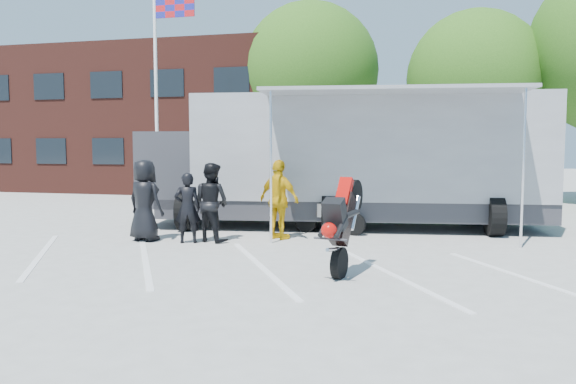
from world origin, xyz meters
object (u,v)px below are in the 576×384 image
at_px(parked_motorcycle, 330,234).
at_px(spectator_hivis, 279,200).
at_px(spectator_leather_c, 211,202).
at_px(flagpole, 162,69).
at_px(stunt_bike_rider, 350,271).
at_px(tree_left, 310,72).
at_px(spectator_leather_a, 145,200).
at_px(spectator_leather_b, 187,208).
at_px(tree_mid, 475,79).
at_px(transporter_truck, 350,227).

height_order(parked_motorcycle, spectator_hivis, spectator_hivis).
height_order(spectator_leather_c, spectator_hivis, spectator_hivis).
height_order(flagpole, stunt_bike_rider, flagpole).
height_order(tree_left, parked_motorcycle, tree_left).
relative_size(flagpole, spectator_leather_a, 4.12).
relative_size(tree_left, spectator_leather_b, 5.23).
bearing_deg(tree_left, spectator_hivis, -81.73).
relative_size(flagpole, tree_mid, 1.04).
xyz_separation_m(flagpole, tree_left, (4.24, 6.00, 0.51)).
relative_size(tree_mid, stunt_bike_rider, 4.11).
relative_size(transporter_truck, stunt_bike_rider, 6.11).
relative_size(stunt_bike_rider, spectator_leather_a, 0.96).
bearing_deg(spectator_hivis, tree_mid, -91.81).
bearing_deg(spectator_hivis, stunt_bike_rider, 149.15).
distance_m(transporter_truck, spectator_leather_a, 5.67).
xyz_separation_m(stunt_bike_rider, spectator_hivis, (-2.15, 3.05, 0.97)).
height_order(transporter_truck, spectator_hivis, spectator_hivis).
bearing_deg(flagpole, spectator_leather_c, -55.75).
bearing_deg(parked_motorcycle, tree_mid, -13.54).
bearing_deg(spectator_leather_c, spectator_leather_b, 53.59).
xyz_separation_m(transporter_truck, spectator_leather_b, (-3.34, -3.40, 0.83)).
relative_size(tree_mid, spectator_leather_c, 4.11).
xyz_separation_m(spectator_leather_c, spectator_hivis, (1.47, 0.69, 0.03)).
height_order(transporter_truck, spectator_leather_b, transporter_truck).
bearing_deg(tree_mid, parked_motorcycle, -113.27).
distance_m(tree_mid, stunt_bike_rider, 15.14).
height_order(spectator_leather_a, spectator_leather_b, spectator_leather_a).
bearing_deg(transporter_truck, spectator_leather_a, -150.02).
bearing_deg(parked_motorcycle, spectator_leather_a, 126.87).
height_order(stunt_bike_rider, spectator_hivis, spectator_hivis).
distance_m(spectator_leather_a, spectator_leather_b, 1.12).
height_order(tree_left, spectator_leather_b, tree_left).
xyz_separation_m(stunt_bike_rider, spectator_leather_b, (-4.09, 2.03, 0.83)).
height_order(flagpole, parked_motorcycle, flagpole).
bearing_deg(flagpole, stunt_bike_rider, -47.81).
xyz_separation_m(flagpole, spectator_leather_a, (2.92, -6.90, -4.08)).
distance_m(spectator_leather_b, spectator_hivis, 2.20).
distance_m(tree_left, stunt_bike_rider, 16.44).
relative_size(tree_mid, transporter_truck, 0.67).
height_order(tree_mid, transporter_truck, tree_mid).
distance_m(tree_mid, transporter_truck, 10.60).
distance_m(stunt_bike_rider, spectator_leather_b, 4.65).
bearing_deg(flagpole, transporter_truck, -25.62).
relative_size(tree_left, stunt_bike_rider, 4.63).
distance_m(spectator_leather_b, spectator_leather_c, 0.58).
distance_m(tree_mid, parked_motorcycle, 11.76).
xyz_separation_m(spectator_leather_a, spectator_leather_c, (1.58, 0.29, -0.04)).
xyz_separation_m(tree_left, spectator_leather_b, (-0.21, -12.94, -4.74)).
xyz_separation_m(transporter_truck, spectator_leather_c, (-2.87, -3.08, 0.94)).
distance_m(flagpole, spectator_leather_a, 8.54).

